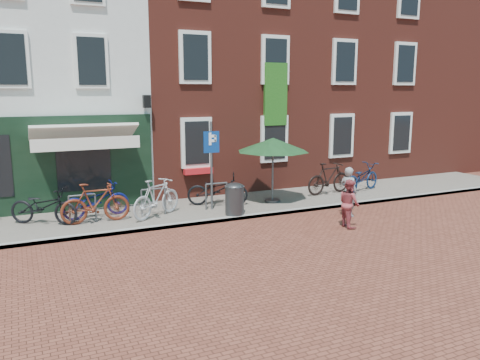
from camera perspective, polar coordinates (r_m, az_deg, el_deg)
name	(u,v)px	position (r m, az deg, el deg)	size (l,w,h in m)	color
ground	(216,223)	(13.83, -2.84, -5.12)	(80.00, 80.00, 0.00)	brown
sidewalk	(227,206)	(15.53, -1.50, -3.16)	(24.00, 3.00, 0.10)	slate
building_stucco	(11,69)	(19.36, -25.53, 11.84)	(8.00, 8.00, 9.00)	silver
building_brick_mid	(196,60)	(20.60, -5.22, 14.06)	(6.00, 8.00, 10.00)	maroon
building_brick_right	(318,63)	(23.33, 9.20, 13.57)	(6.00, 8.00, 10.00)	maroon
filler_right	(421,76)	(27.46, 20.72, 11.52)	(7.00, 8.00, 9.00)	maroon
litter_bin	(235,197)	(14.21, -0.65, -2.05)	(0.56, 0.56, 1.03)	#363639
parking_sign	(211,154)	(14.67, -3.42, 3.07)	(0.50, 0.07, 2.72)	#4C4C4F
parasol	(273,142)	(15.67, 3.94, 4.51)	(2.39, 2.39, 2.23)	#4C4C4F
woman	(348,192)	(14.78, 12.75, -1.35)	(0.55, 0.36, 1.50)	gray
boy	(349,203)	(13.61, 12.84, -2.71)	(0.65, 0.51, 1.34)	#9F3C42
bicycle_0	(44,206)	(14.26, -22.29, -2.90)	(0.68, 1.94, 1.02)	black
bicycle_1	(95,203)	(13.93, -16.79, -2.62)	(0.53, 1.88, 1.13)	maroon
bicycle_2	(96,200)	(14.55, -16.72, -2.29)	(0.68, 1.94, 1.02)	#0C135D
bicycle_3	(157,198)	(14.17, -9.88, -2.10)	(0.53, 1.88, 1.13)	#A6A5A8
bicycle_4	(218,190)	(15.42, -2.68, -1.14)	(0.68, 1.94, 1.02)	black
bicycle_5	(329,178)	(17.34, 10.51, 0.20)	(0.53, 1.88, 1.13)	black
bicycle_6	(362,177)	(18.09, 14.29, 0.30)	(0.68, 1.94, 1.02)	#11254A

